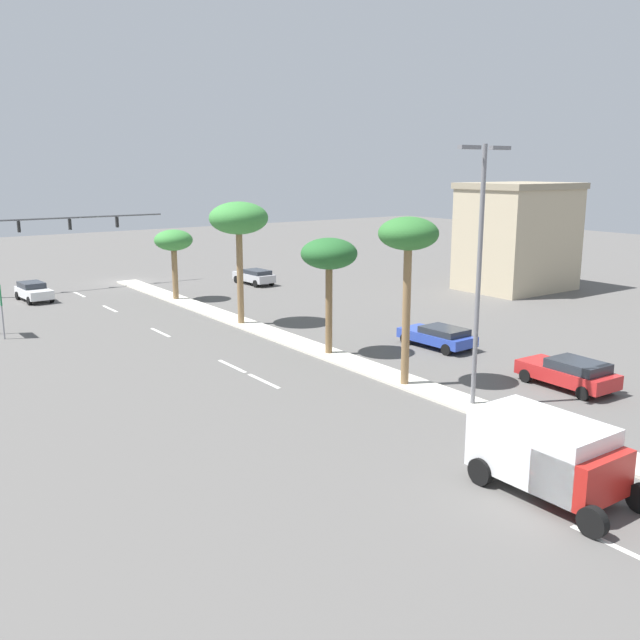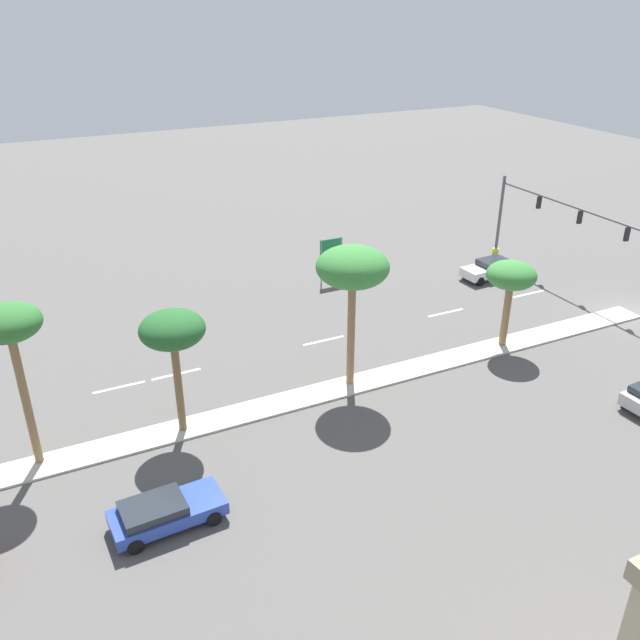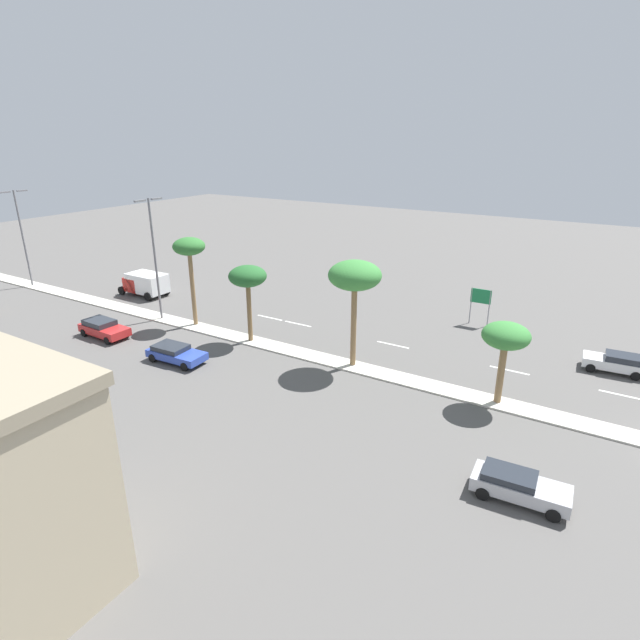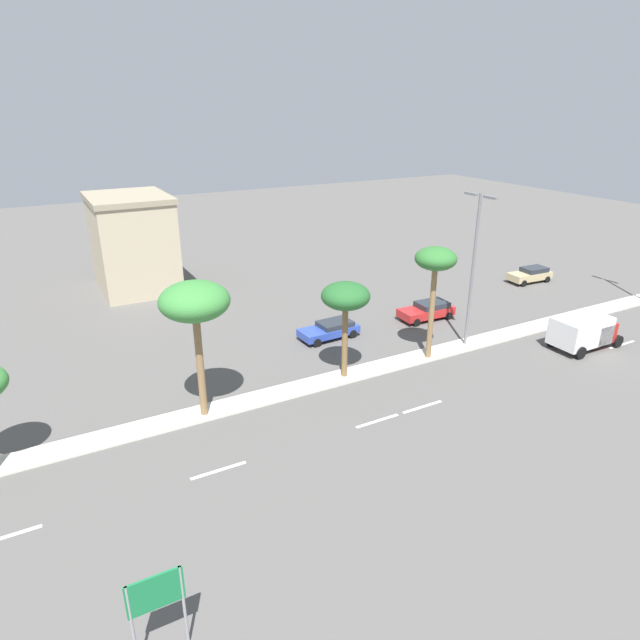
{
  "view_description": "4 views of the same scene",
  "coord_description": "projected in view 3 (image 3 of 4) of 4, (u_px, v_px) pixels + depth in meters",
  "views": [
    {
      "loc": [
        22.06,
        60.76,
        10.14
      ],
      "look_at": [
        -0.32,
        29.51,
        1.7
      ],
      "focal_mm": 39.31,
      "sensor_mm": 36.0,
      "label": 1
    },
    {
      "loc": [
        -27.12,
        36.39,
        19.29
      ],
      "look_at": [
        3.93,
        21.34,
        2.3
      ],
      "focal_mm": 37.17,
      "sensor_mm": 36.0,
      "label": 2
    },
    {
      "loc": [
        -30.17,
        5.72,
        16.19
      ],
      "look_at": [
        2.41,
        25.51,
        2.12
      ],
      "focal_mm": 28.41,
      "sensor_mm": 36.0,
      "label": 3
    },
    {
      "loc": [
        27.09,
        14.15,
        16.65
      ],
      "look_at": [
        -1.1,
        29.53,
        3.86
      ],
      "focal_mm": 30.76,
      "sensor_mm": 36.0,
      "label": 4
    }
  ],
  "objects": [
    {
      "name": "lane_stripe_near",
      "position": [
        298.0,
        324.0,
        45.79
      ],
      "size": [
        0.2,
        2.8,
        0.01
      ],
      "primitive_type": "cube",
      "color": "silver",
      "rests_on": "ground"
    },
    {
      "name": "lane_stripe_far",
      "position": [
        509.0,
        370.0,
        36.79
      ],
      "size": [
        0.2,
        2.8,
        0.01
      ],
      "primitive_type": "cube",
      "color": "silver",
      "rests_on": "ground"
    },
    {
      "name": "palm_tree_outboard",
      "position": [
        189.0,
        250.0,
        43.09
      ],
      "size": [
        2.75,
        2.75,
        7.83
      ],
      "color": "olive",
      "rests_on": "median_curb"
    },
    {
      "name": "sedan_red_inboard",
      "position": [
        103.0,
        328.0,
        42.72
      ],
      "size": [
        2.21,
        4.64,
        1.42
      ],
      "color": "red",
      "rests_on": "ground"
    },
    {
      "name": "box_truck",
      "position": [
        145.0,
        283.0,
        53.49
      ],
      "size": [
        2.73,
        5.26,
        2.41
      ],
      "color": "#B21E19",
      "rests_on": "ground"
    },
    {
      "name": "lane_stripe_leading",
      "position": [
        393.0,
        345.0,
        41.26
      ],
      "size": [
        0.2,
        2.8,
        0.01
      ],
      "primitive_type": "cube",
      "color": "silver",
      "rests_on": "ground"
    },
    {
      "name": "ground_plane",
      "position": [
        259.0,
        343.0,
        41.59
      ],
      "size": [
        160.0,
        160.0,
        0.0
      ],
      "primitive_type": "plane",
      "color": "#565451"
    },
    {
      "name": "lane_stripe_trailing",
      "position": [
        270.0,
        318.0,
        47.34
      ],
      "size": [
        0.2,
        2.8,
        0.01
      ],
      "primitive_type": "cube",
      "color": "silver",
      "rests_on": "ground"
    },
    {
      "name": "lane_stripe_left",
      "position": [
        622.0,
        395.0,
        33.29
      ],
      "size": [
        0.2,
        2.8,
        0.01
      ],
      "primitive_type": "cube",
      "color": "silver",
      "rests_on": "ground"
    },
    {
      "name": "directional_road_sign",
      "position": [
        481.0,
        299.0,
        44.81
      ],
      "size": [
        0.1,
        1.79,
        3.32
      ],
      "color": "gray",
      "rests_on": "ground"
    },
    {
      "name": "palm_tree_far",
      "position": [
        248.0,
        278.0,
        40.06
      ],
      "size": [
        3.05,
        3.05,
        6.32
      ],
      "color": "brown",
      "rests_on": "median_curb"
    },
    {
      "name": "lane_stripe_outboard",
      "position": [
        136.0,
        288.0,
        56.38
      ],
      "size": [
        0.2,
        2.8,
        0.01
      ],
      "primitive_type": "cube",
      "color": "silver",
      "rests_on": "ground"
    },
    {
      "name": "sedan_blue_left",
      "position": [
        175.0,
        353.0,
        38.03
      ],
      "size": [
        2.25,
        4.61,
        1.24
      ],
      "color": "#2D47AD",
      "rests_on": "ground"
    },
    {
      "name": "street_lamp_rear",
      "position": [
        22.0,
        231.0,
        55.05
      ],
      "size": [
        2.9,
        0.24,
        10.46
      ],
      "color": "slate",
      "rests_on": "median_curb"
    },
    {
      "name": "median_curb",
      "position": [
        184.0,
        323.0,
        45.73
      ],
      "size": [
        1.8,
        76.98,
        0.12
      ],
      "primitive_type": "cube",
      "color": "beige",
      "rests_on": "ground"
    },
    {
      "name": "palm_tree_inboard",
      "position": [
        506.0,
        338.0,
        30.78
      ],
      "size": [
        2.91,
        2.91,
        5.34
      ],
      "color": "olive",
      "rests_on": "median_curb"
    },
    {
      "name": "palm_tree_center",
      "position": [
        355.0,
        277.0,
        35.18
      ],
      "size": [
        3.76,
        3.76,
        7.86
      ],
      "color": "olive",
      "rests_on": "median_curb"
    },
    {
      "name": "street_lamp_right",
      "position": [
        154.0,
        251.0,
        44.74
      ],
      "size": [
        2.9,
        0.24,
        10.91
      ],
      "color": "slate",
      "rests_on": "median_curb"
    },
    {
      "name": "sedan_white_right",
      "position": [
        616.0,
        362.0,
        36.32
      ],
      "size": [
        2.1,
        4.13,
        1.41
      ],
      "color": "silver",
      "rests_on": "ground"
    },
    {
      "name": "sedan_silver_outboard",
      "position": [
        518.0,
        486.0,
        23.64
      ],
      "size": [
        2.05,
        4.46,
        1.33
      ],
      "color": "#B2B2B7",
      "rests_on": "ground"
    }
  ]
}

